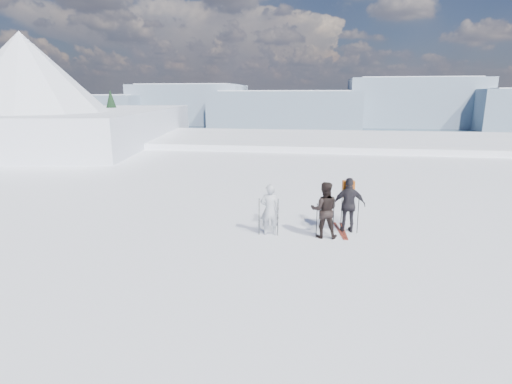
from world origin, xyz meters
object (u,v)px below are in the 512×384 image
(skier_grey, at_px, (270,210))
(skier_pack, at_px, (349,205))
(skier_dark, at_px, (324,210))
(skis_loose, at_px, (341,231))

(skier_grey, height_order, skier_pack, skier_pack)
(skier_pack, bearing_deg, skier_dark, 32.64)
(skier_dark, bearing_deg, skier_pack, -141.92)
(skier_grey, bearing_deg, skier_dark, 172.49)
(skier_grey, height_order, skier_dark, skier_dark)
(skier_grey, xyz_separation_m, skier_pack, (2.52, 0.69, 0.07))
(skier_grey, bearing_deg, skier_pack, -173.33)
(skier_dark, height_order, skier_pack, skier_pack)
(skier_dark, distance_m, skier_pack, 1.03)
(skier_dark, distance_m, skis_loose, 1.26)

